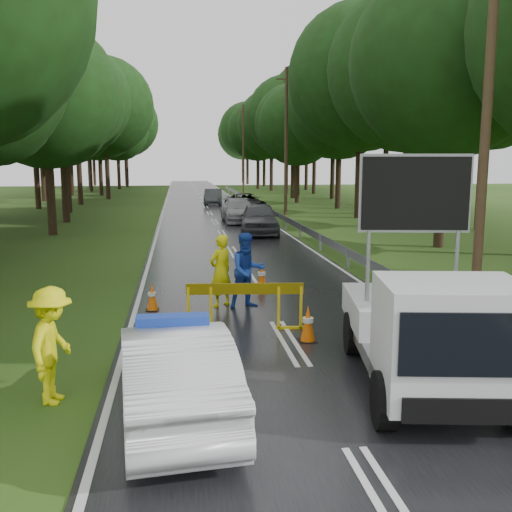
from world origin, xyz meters
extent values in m
plane|color=#284614|center=(0.00, 0.00, 0.00)|extent=(160.00, 160.00, 0.00)
cube|color=black|center=(0.00, 30.00, 0.01)|extent=(7.00, 140.00, 0.02)
cylinder|color=gray|center=(3.70, 0.00, 0.35)|extent=(0.12, 0.12, 0.70)
cube|color=gray|center=(3.70, 30.00, 0.55)|extent=(0.05, 60.00, 0.30)
cylinder|color=#472C21|center=(5.20, 2.00, 5.00)|extent=(0.24, 0.24, 10.00)
cylinder|color=#472C21|center=(5.20, 28.00, 5.00)|extent=(0.24, 0.24, 10.00)
cube|color=#472C21|center=(5.20, 28.00, 9.20)|extent=(1.40, 0.08, 0.08)
cylinder|color=#472C21|center=(5.20, 54.00, 5.00)|extent=(0.24, 0.24, 10.00)
cube|color=#472C21|center=(5.20, 54.00, 9.20)|extent=(1.40, 0.08, 0.08)
imported|color=silver|center=(-2.33, -3.19, 0.70)|extent=(1.91, 4.36, 1.39)
cube|color=#1938A5|center=(-2.33, -3.19, 1.46)|extent=(1.07, 0.40, 0.14)
cube|color=gray|center=(1.84, -2.17, 0.54)|extent=(2.63, 4.42, 0.25)
cube|color=white|center=(2.00, -1.19, 0.94)|extent=(2.44, 2.68, 0.54)
cube|color=white|center=(1.56, -3.93, 1.24)|extent=(2.21, 1.88, 1.68)
cube|color=black|center=(1.42, -4.73, 1.44)|extent=(1.81, 0.34, 0.84)
cube|color=black|center=(1.94, -1.58, 3.17)|extent=(1.88, 0.42, 1.29)
cylinder|color=black|center=(0.60, -3.97, 0.42)|extent=(0.41, 0.87, 0.83)
cylinder|color=black|center=(1.11, -0.84, 0.42)|extent=(0.41, 0.87, 0.83)
cylinder|color=black|center=(2.96, -1.15, 0.42)|extent=(0.41, 0.87, 0.83)
cube|color=yellow|center=(-2.04, 1.13, 0.50)|extent=(0.07, 0.07, 1.00)
cube|color=yellow|center=(-1.54, 1.08, 0.50)|extent=(0.07, 0.07, 1.00)
cube|color=yellow|center=(-0.05, 0.92, 0.50)|extent=(0.07, 0.07, 1.00)
cube|color=yellow|center=(0.44, 0.87, 0.50)|extent=(0.07, 0.07, 1.00)
cube|color=#F2CC00|center=(-0.80, 1.00, 0.95)|extent=(2.59, 0.31, 0.25)
imported|color=#F1EC0D|center=(-1.17, 3.18, 0.94)|extent=(0.82, 0.77, 1.89)
imported|color=#1A3FAD|center=(-0.50, 3.00, 0.97)|extent=(1.10, 0.96, 1.94)
imported|color=yellow|center=(-4.19, -2.42, 0.92)|extent=(0.86, 1.28, 1.84)
imported|color=#3F4247|center=(1.91, 17.89, 0.81)|extent=(2.37, 4.93, 1.62)
imported|color=#93949A|center=(1.48, 23.89, 0.70)|extent=(2.06, 4.88, 1.41)
imported|color=black|center=(2.60, 29.89, 0.72)|extent=(2.75, 5.32, 1.43)
imported|color=#3F4246|center=(0.80, 38.84, 0.68)|extent=(1.87, 4.25, 1.36)
cube|color=black|center=(-3.04, -1.00, 0.02)|extent=(0.36, 0.36, 0.03)
cone|color=#FF6608|center=(-3.04, -1.00, 0.39)|extent=(0.29, 0.29, 0.73)
cube|color=black|center=(0.40, 0.00, 0.02)|extent=(0.37, 0.37, 0.03)
cone|color=#FF6608|center=(0.40, 0.00, 0.41)|extent=(0.31, 0.31, 0.77)
cube|color=black|center=(0.16, 5.00, 0.02)|extent=(0.38, 0.38, 0.03)
cone|color=#FF6608|center=(0.16, 5.00, 0.41)|extent=(0.31, 0.31, 0.78)
cube|color=black|center=(-2.92, 3.00, 0.01)|extent=(0.34, 0.34, 0.03)
cone|color=#FF6608|center=(-2.92, 3.00, 0.37)|extent=(0.28, 0.28, 0.69)
cube|color=black|center=(2.41, 1.50, 0.02)|extent=(0.35, 0.35, 0.03)
cone|color=#FF6608|center=(2.41, 1.50, 0.38)|extent=(0.29, 0.29, 0.73)
camera|label=1|loc=(-2.21, -11.21, 3.73)|focal=40.00mm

